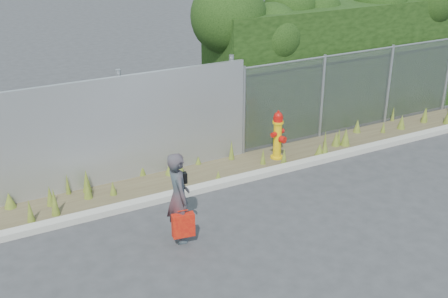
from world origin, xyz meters
name	(u,v)px	position (x,y,z in m)	size (l,w,h in m)	color
ground	(276,225)	(0.00, 0.00, 0.00)	(80.00, 80.00, 0.00)	#323235
curb	(228,182)	(0.00, 1.80, 0.06)	(16.00, 0.22, 0.12)	#A5A195
weed_strip	(227,163)	(0.32, 2.45, 0.14)	(16.00, 1.30, 0.55)	#4A3F2A
corrugated_fence	(45,143)	(-3.25, 3.01, 1.10)	(8.50, 0.21, 2.30)	#A2A3A9
chainlink_fence	(356,90)	(4.25, 3.00, 1.03)	(6.50, 0.07, 2.05)	gray
hedge	(341,40)	(4.48, 4.02, 2.05)	(7.82, 2.07, 3.82)	black
fire_hydrant	(278,136)	(1.57, 2.40, 0.55)	(0.38, 0.34, 1.13)	#E2B20B
woman	(179,197)	(-1.68, 0.41, 0.79)	(0.58, 0.38, 1.58)	#0E5359
red_tote_bag	(183,225)	(-1.70, 0.19, 0.39)	(0.37, 0.14, 0.48)	#A4090A
black_shoulder_bag	(180,178)	(-1.60, 0.53, 1.07)	(0.24, 0.10, 0.18)	black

